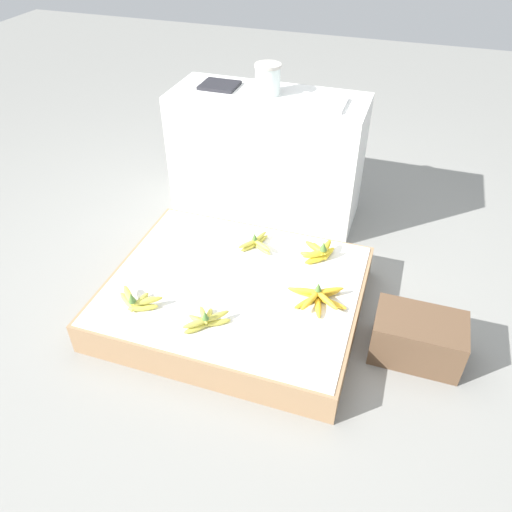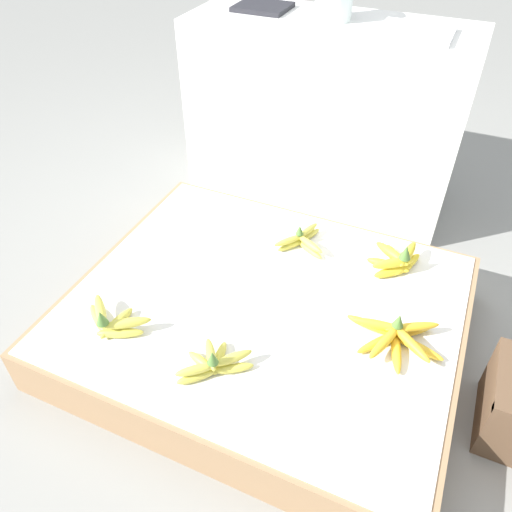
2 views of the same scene
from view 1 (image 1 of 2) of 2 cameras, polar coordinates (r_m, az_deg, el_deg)
The scene contains 12 objects.
ground_plane at distance 2.50m, azimuth -2.39°, elevation -5.97°, with size 10.00×10.00×0.00m, color gray.
display_platform at distance 2.44m, azimuth -2.44°, elevation -4.58°, with size 1.19×0.99×0.17m.
back_vendor_table at distance 3.01m, azimuth 1.28°, elevation 11.29°, with size 1.10×0.44×0.74m.
wooden_crate at distance 2.33m, azimuth 17.98°, elevation -8.89°, with size 0.39×0.25×0.22m.
banana_bunch_front_left at distance 2.31m, azimuth -13.48°, elevation -5.01°, with size 0.23×0.14×0.11m.
banana_bunch_front_midleft at distance 2.18m, azimuth -5.81°, elevation -7.29°, with size 0.19×0.19×0.09m.
banana_bunch_middle_midright at distance 2.29m, azimuth 7.04°, elevation -4.67°, with size 0.29×0.22×0.10m.
banana_bunch_back_midleft at distance 2.59m, azimuth 0.10°, elevation 1.48°, with size 0.18×0.19×0.08m.
banana_bunch_back_midright at distance 2.53m, azimuth 7.24°, elevation 0.43°, with size 0.17×0.20×0.11m.
glass_jar at distance 2.85m, azimuth 1.35°, elevation 19.56°, with size 0.14×0.14×0.16m.
foam_tray_white at distance 2.76m, azimuth 7.55°, elevation 16.96°, with size 0.25×0.22×0.02m.
foam_tray_dark at distance 2.99m, azimuth -4.19°, elevation 18.88°, with size 0.21×0.18×0.02m.
Camera 1 is at (0.66, -1.66, 1.75)m, focal length 35.00 mm.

